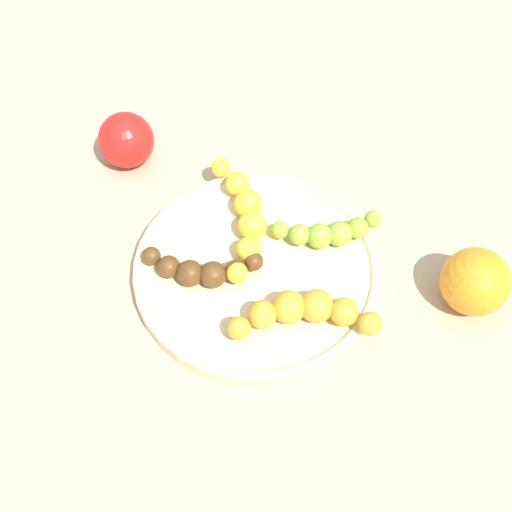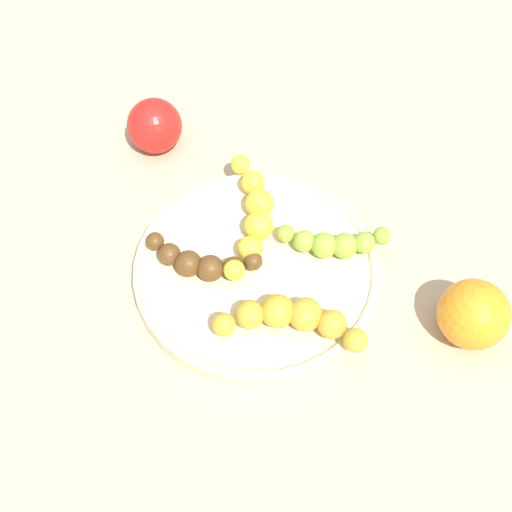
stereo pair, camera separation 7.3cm
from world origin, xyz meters
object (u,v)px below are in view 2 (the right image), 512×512
at_px(apple_red, 155,126).
at_px(banana_yellow, 253,214).
at_px(banana_overripe, 201,262).
at_px(orange_fruit, 474,314).
at_px(fruit_bowl, 256,269).
at_px(banana_spotted, 291,318).
at_px(banana_green, 334,242).

bearing_deg(apple_red, banana_yellow, -104.51).
xyz_separation_m(banana_overripe, orange_fruit, (0.11, -0.28, 0.00)).
xyz_separation_m(fruit_bowl, banana_overripe, (-0.04, 0.05, 0.02)).
bearing_deg(banana_yellow, apple_red, 132.87).
relative_size(banana_spotted, banana_green, 1.30).
relative_size(fruit_bowl, apple_red, 3.92).
height_order(fruit_bowl, banana_overripe, banana_overripe).
relative_size(banana_yellow, banana_spotted, 1.06).
relative_size(banana_spotted, orange_fruit, 1.95).
bearing_deg(banana_yellow, orange_fruit, -28.40).
relative_size(banana_spotted, apple_red, 2.06).
height_order(banana_spotted, orange_fruit, orange_fruit).
bearing_deg(orange_fruit, banana_green, 89.87).
height_order(orange_fruit, apple_red, orange_fruit).
xyz_separation_m(banana_green, apple_red, (0.03, 0.29, 0.00)).
bearing_deg(banana_overripe, fruit_bowl, 109.32).
relative_size(fruit_bowl, banana_overripe, 2.13).
relative_size(orange_fruit, apple_red, 1.06).
distance_m(banana_spotted, banana_green, 0.11).
relative_size(fruit_bowl, banana_green, 2.48).
distance_m(banana_yellow, banana_spotted, 0.15).
height_order(banana_overripe, banana_spotted, banana_spotted).
bearing_deg(banana_spotted, fruit_bowl, 32.39).
xyz_separation_m(banana_overripe, banana_spotted, (-0.01, -0.12, 0.00)).
xyz_separation_m(banana_green, orange_fruit, (-0.00, -0.17, 0.00)).
xyz_separation_m(orange_fruit, apple_red, (0.03, 0.46, -0.00)).
bearing_deg(fruit_bowl, banana_spotted, -120.82).
height_order(banana_yellow, banana_spotted, banana_spotted).
xyz_separation_m(fruit_bowl, orange_fruit, (0.07, -0.23, 0.03)).
bearing_deg(banana_green, banana_yellow, -111.09).
xyz_separation_m(banana_overripe, banana_green, (0.11, -0.11, -0.00)).
bearing_deg(banana_green, orange_fruit, 57.22).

